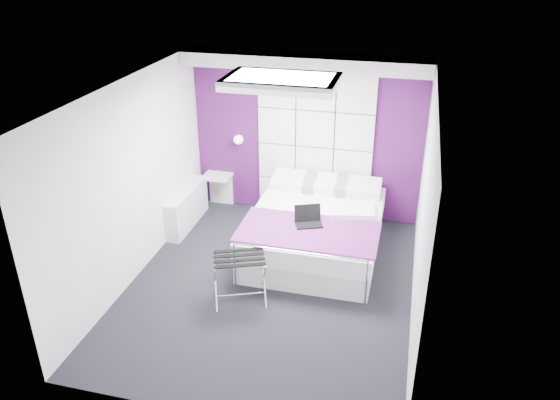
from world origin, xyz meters
name	(u,v)px	position (x,y,z in m)	size (l,w,h in m)	color
floor	(270,286)	(0.00, 0.00, 0.00)	(4.40, 4.40, 0.00)	black
ceiling	(268,89)	(0.00, 0.00, 2.60)	(4.40, 4.40, 0.00)	white
wall_back	(306,137)	(0.00, 2.20, 1.30)	(3.60, 3.60, 0.00)	silver
wall_left	(133,181)	(-1.80, 0.00, 1.30)	(4.40, 4.40, 0.00)	silver
wall_right	(423,213)	(1.80, 0.00, 1.30)	(4.40, 4.40, 0.00)	silver
accent_wall	(306,137)	(0.00, 2.19, 1.30)	(3.58, 0.02, 2.58)	#441047
soffit	(305,62)	(0.00, 1.95, 2.50)	(3.58, 0.50, 0.20)	silver
headboard	(315,147)	(0.15, 2.14, 1.17)	(1.80, 0.08, 2.30)	silver
skylight	(282,81)	(0.00, 0.60, 2.55)	(1.36, 0.86, 0.12)	white
wall_lamp	(239,139)	(-1.05, 2.06, 1.22)	(0.15, 0.15, 0.15)	white
radiator	(187,207)	(-1.69, 1.30, 0.30)	(0.22, 1.20, 0.60)	silver
bed	(316,230)	(0.40, 1.03, 0.33)	(1.84, 2.23, 0.78)	silver
nightstand	(218,176)	(-1.43, 2.02, 0.55)	(0.45, 0.35, 0.05)	silver
luggage_rack	(240,278)	(-0.29, -0.36, 0.31)	(0.62, 0.46, 0.61)	silver
laptop	(309,219)	(0.37, 0.67, 0.69)	(0.35, 0.25, 0.25)	black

